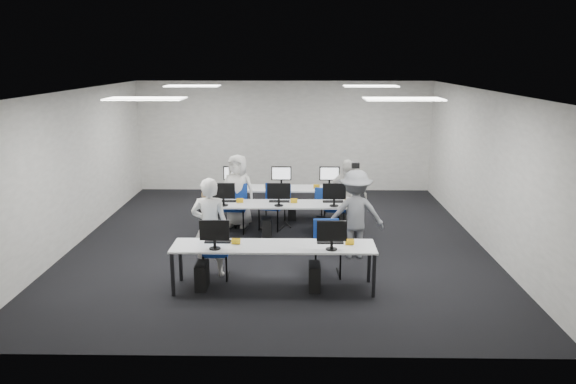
{
  "coord_description": "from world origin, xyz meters",
  "views": [
    {
      "loc": [
        0.38,
        -10.78,
        3.61
      ],
      "look_at": [
        0.18,
        0.07,
        1.0
      ],
      "focal_mm": 35.0,
      "sensor_mm": 36.0,
      "label": 1
    }
  ],
  "objects_px": {
    "chair_5": "(225,215)",
    "student_2": "(238,191)",
    "chair_2": "(235,217)",
    "chair_4": "(336,217)",
    "student_0": "(210,227)",
    "student_3": "(346,195)",
    "chair_3": "(272,215)",
    "desk_mid": "(279,206)",
    "chair_7": "(327,214)",
    "chair_0": "(217,262)",
    "chair_1": "(327,258)",
    "desk_front": "(274,248)",
    "photographer": "(355,214)",
    "chair_6": "(278,212)",
    "student_1": "(346,196)"
  },
  "relations": [
    {
      "from": "chair_4",
      "to": "photographer",
      "type": "bearing_deg",
      "value": -67.69
    },
    {
      "from": "chair_3",
      "to": "desk_front",
      "type": "bearing_deg",
      "value": -69.61
    },
    {
      "from": "chair_0",
      "to": "chair_4",
      "type": "bearing_deg",
      "value": 49.71
    },
    {
      "from": "chair_7",
      "to": "student_2",
      "type": "distance_m",
      "value": 2.0
    },
    {
      "from": "chair_3",
      "to": "chair_5",
      "type": "distance_m",
      "value": 1.04
    },
    {
      "from": "chair_2",
      "to": "chair_7",
      "type": "xyz_separation_m",
      "value": [
        1.96,
        0.36,
        -0.03
      ]
    },
    {
      "from": "student_0",
      "to": "photographer",
      "type": "xyz_separation_m",
      "value": [
        2.52,
        0.95,
        -0.03
      ]
    },
    {
      "from": "student_3",
      "to": "student_1",
      "type": "bearing_deg",
      "value": -75.79
    },
    {
      "from": "chair_1",
      "to": "student_0",
      "type": "xyz_separation_m",
      "value": [
        -1.96,
        -0.06,
        0.55
      ]
    },
    {
      "from": "chair_5",
      "to": "chair_6",
      "type": "height_order",
      "value": "chair_6"
    },
    {
      "from": "chair_7",
      "to": "student_2",
      "type": "xyz_separation_m",
      "value": [
        -1.93,
        -0.01,
        0.51
      ]
    },
    {
      "from": "student_2",
      "to": "photographer",
      "type": "height_order",
      "value": "photographer"
    },
    {
      "from": "chair_6",
      "to": "student_2",
      "type": "xyz_separation_m",
      "value": [
        -0.87,
        -0.01,
        0.49
      ]
    },
    {
      "from": "student_3",
      "to": "chair_0",
      "type": "bearing_deg",
      "value": -111.94
    },
    {
      "from": "student_3",
      "to": "chair_2",
      "type": "bearing_deg",
      "value": -156.63
    },
    {
      "from": "chair_2",
      "to": "student_3",
      "type": "distance_m",
      "value": 2.41
    },
    {
      "from": "chair_3",
      "to": "student_3",
      "type": "bearing_deg",
      "value": 16.45
    },
    {
      "from": "chair_1",
      "to": "student_3",
      "type": "bearing_deg",
      "value": 75.73
    },
    {
      "from": "student_0",
      "to": "student_3",
      "type": "distance_m",
      "value": 3.67
    },
    {
      "from": "chair_0",
      "to": "chair_4",
      "type": "height_order",
      "value": "chair_4"
    },
    {
      "from": "chair_3",
      "to": "student_0",
      "type": "distance_m",
      "value": 2.91
    },
    {
      "from": "desk_mid",
      "to": "student_3",
      "type": "distance_m",
      "value": 1.56
    },
    {
      "from": "chair_7",
      "to": "student_2",
      "type": "bearing_deg",
      "value": -158.13
    },
    {
      "from": "chair_0",
      "to": "student_2",
      "type": "bearing_deg",
      "value": 87.86
    },
    {
      "from": "chair_1",
      "to": "chair_7",
      "type": "distance_m",
      "value": 2.81
    },
    {
      "from": "chair_3",
      "to": "chair_2",
      "type": "bearing_deg",
      "value": -147.56
    },
    {
      "from": "student_3",
      "to": "photographer",
      "type": "distance_m",
      "value": 1.74
    },
    {
      "from": "desk_front",
      "to": "chair_0",
      "type": "xyz_separation_m",
      "value": [
        -0.98,
        0.49,
        -0.41
      ]
    },
    {
      "from": "chair_7",
      "to": "student_3",
      "type": "xyz_separation_m",
      "value": [
        0.4,
        -0.18,
        0.48
      ]
    },
    {
      "from": "desk_mid",
      "to": "chair_3",
      "type": "height_order",
      "value": "chair_3"
    },
    {
      "from": "chair_2",
      "to": "student_0",
      "type": "distance_m",
      "value": 2.56
    },
    {
      "from": "desk_mid",
      "to": "student_0",
      "type": "xyz_separation_m",
      "value": [
        -1.09,
        -2.03,
        0.17
      ]
    },
    {
      "from": "chair_1",
      "to": "student_2",
      "type": "xyz_separation_m",
      "value": [
        -1.79,
        2.8,
        0.5
      ]
    },
    {
      "from": "desk_front",
      "to": "chair_4",
      "type": "xyz_separation_m",
      "value": [
        1.2,
        3.15,
        -0.39
      ]
    },
    {
      "from": "student_3",
      "to": "photographer",
      "type": "height_order",
      "value": "photographer"
    },
    {
      "from": "chair_1",
      "to": "student_3",
      "type": "relative_size",
      "value": 0.61
    },
    {
      "from": "student_2",
      "to": "student_3",
      "type": "distance_m",
      "value": 2.34
    },
    {
      "from": "chair_6",
      "to": "chair_7",
      "type": "bearing_deg",
      "value": -16.23
    },
    {
      "from": "chair_0",
      "to": "student_0",
      "type": "xyz_separation_m",
      "value": [
        -0.11,
        0.09,
        0.58
      ]
    },
    {
      "from": "chair_2",
      "to": "chair_4",
      "type": "distance_m",
      "value": 2.16
    },
    {
      "from": "chair_5",
      "to": "student_2",
      "type": "height_order",
      "value": "student_2"
    },
    {
      "from": "chair_3",
      "to": "student_2",
      "type": "distance_m",
      "value": 0.91
    },
    {
      "from": "desk_front",
      "to": "chair_2",
      "type": "height_order",
      "value": "chair_2"
    },
    {
      "from": "desk_mid",
      "to": "photographer",
      "type": "bearing_deg",
      "value": -37.02
    },
    {
      "from": "desk_front",
      "to": "chair_5",
      "type": "height_order",
      "value": "chair_5"
    },
    {
      "from": "desk_front",
      "to": "chair_3",
      "type": "height_order",
      "value": "chair_3"
    },
    {
      "from": "student_0",
      "to": "chair_6",
      "type": "bearing_deg",
      "value": -109.33
    },
    {
      "from": "chair_1",
      "to": "chair_4",
      "type": "xyz_separation_m",
      "value": [
        0.33,
        2.53,
        -0.0
      ]
    },
    {
      "from": "chair_2",
      "to": "desk_mid",
      "type": "bearing_deg",
      "value": -21.71
    },
    {
      "from": "chair_3",
      "to": "chair_0",
      "type": "bearing_deg",
      "value": -88.8
    }
  ]
}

